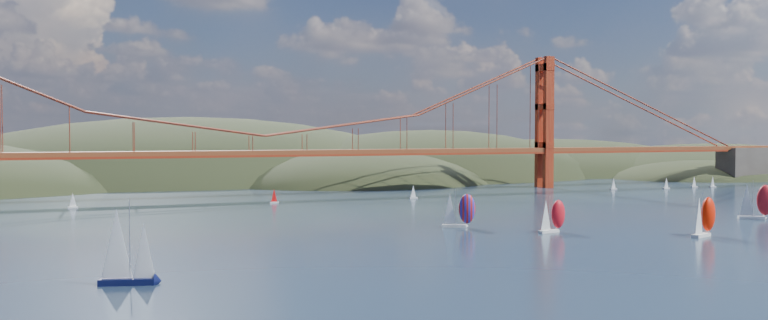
{
  "coord_description": "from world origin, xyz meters",
  "views": [
    {
      "loc": [
        -62.52,
        -86.63,
        23.07
      ],
      "look_at": [
        9.87,
        90.0,
        16.14
      ],
      "focal_mm": 35.0,
      "sensor_mm": 36.0,
      "label": 1
    }
  ],
  "objects_px": {
    "racer_2": "(756,201)",
    "racer_1": "(703,216)",
    "racer_0": "(552,215)",
    "sloop_navy": "(125,247)",
    "racer_rwb": "(458,209)"
  },
  "relations": [
    {
      "from": "racer_0",
      "to": "racer_rwb",
      "type": "height_order",
      "value": "racer_rwb"
    },
    {
      "from": "racer_0",
      "to": "racer_1",
      "type": "relative_size",
      "value": 0.86
    },
    {
      "from": "sloop_navy",
      "to": "racer_1",
      "type": "bearing_deg",
      "value": 18.86
    },
    {
      "from": "racer_rwb",
      "to": "racer_1",
      "type": "bearing_deg",
      "value": -14.26
    },
    {
      "from": "sloop_navy",
      "to": "racer_1",
      "type": "distance_m",
      "value": 122.49
    },
    {
      "from": "racer_1",
      "to": "racer_rwb",
      "type": "xyz_separation_m",
      "value": [
        -42.99,
        35.06,
        -0.25
      ]
    },
    {
      "from": "racer_0",
      "to": "racer_1",
      "type": "height_order",
      "value": "racer_1"
    },
    {
      "from": "racer_1",
      "to": "racer_rwb",
      "type": "distance_m",
      "value": 55.47
    },
    {
      "from": "sloop_navy",
      "to": "racer_rwb",
      "type": "distance_m",
      "value": 89.8
    },
    {
      "from": "sloop_navy",
      "to": "racer_0",
      "type": "xyz_separation_m",
      "value": [
        95.02,
        25.59,
        -1.71
      ]
    },
    {
      "from": "racer_0",
      "to": "racer_rwb",
      "type": "xyz_separation_m",
      "value": [
        -15.73,
        16.54,
        0.4
      ]
    },
    {
      "from": "racer_2",
      "to": "racer_1",
      "type": "bearing_deg",
      "value": -120.13
    },
    {
      "from": "racer_0",
      "to": "racer_2",
      "type": "distance_m",
      "value": 66.27
    },
    {
      "from": "racer_2",
      "to": "racer_rwb",
      "type": "relative_size",
      "value": 1.12
    },
    {
      "from": "racer_0",
      "to": "sloop_navy",
      "type": "bearing_deg",
      "value": -173.15
    }
  ]
}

